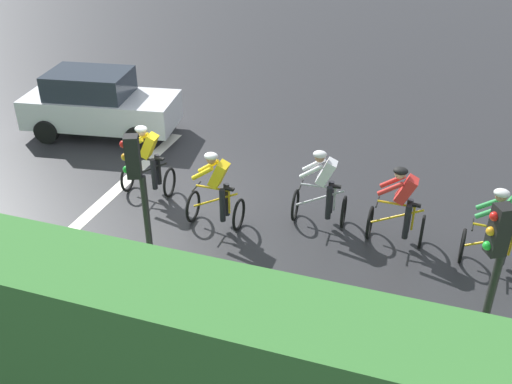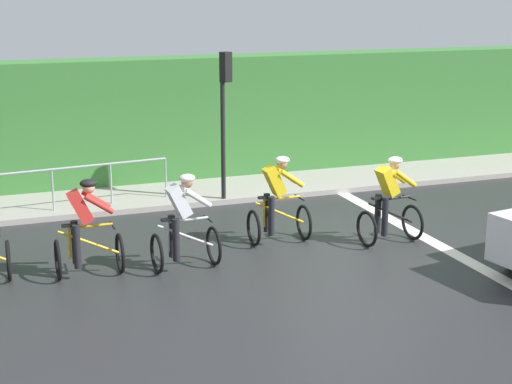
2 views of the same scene
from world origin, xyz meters
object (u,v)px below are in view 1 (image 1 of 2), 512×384
cyclist_mid (322,190)px  cyclist_fourth (217,192)px  cyclist_lead (498,232)px  pedestrian_railing_kerbside (334,339)px  car_white (99,104)px  traffic_light_near_crossing (141,205)px  traffic_light_far_junction (489,285)px  cyclist_second (400,208)px  cyclist_trailing (148,162)px

cyclist_mid → cyclist_fourth: size_ratio=1.00×
cyclist_lead → pedestrian_railing_kerbside: 4.28m
car_white → traffic_light_near_crossing: (6.32, 4.86, 1.35)m
car_white → traffic_light_near_crossing: traffic_light_near_crossing is taller
cyclist_lead → cyclist_fourth: 5.41m
cyclist_lead → cyclist_mid: size_ratio=1.00×
cyclist_fourth → traffic_light_far_junction: size_ratio=0.50×
car_white → pedestrian_railing_kerbside: (6.67, 7.95, -0.08)m
cyclist_second → cyclist_mid: (-0.21, -1.60, 0.00)m
cyclist_mid → traffic_light_far_junction: traffic_light_far_junction is taller
cyclist_lead → traffic_light_far_junction: bearing=-7.2°
cyclist_lead → cyclist_trailing: same height
pedestrian_railing_kerbside → cyclist_trailing: bearing=-128.8°
cyclist_lead → traffic_light_near_crossing: (3.29, -5.34, 1.43)m
cyclist_lead → car_white: bearing=-106.6°
cyclist_second → cyclist_fourth: same height
cyclist_lead → cyclist_mid: 3.42m
traffic_light_near_crossing → pedestrian_railing_kerbside: traffic_light_near_crossing is taller
cyclist_second → cyclist_fourth: 3.66m
cyclist_mid → cyclist_trailing: (0.03, -3.96, 0.00)m
cyclist_mid → cyclist_trailing: size_ratio=1.00×
cyclist_fourth → pedestrian_railing_kerbside: size_ratio=0.44×
traffic_light_near_crossing → traffic_light_far_junction: same height
car_white → cyclist_fourth: bearing=55.3°
cyclist_trailing → car_white: car_white is taller
cyclist_lead → pedestrian_railing_kerbside: size_ratio=0.44×
cyclist_lead → cyclist_second: 1.80m
cyclist_mid → cyclist_fourth: 2.16m
car_white → cyclist_trailing: bearing=47.9°
cyclist_trailing → traffic_light_near_crossing: 4.48m
traffic_light_far_junction → pedestrian_railing_kerbside: (0.02, -1.80, -1.43)m
traffic_light_near_crossing → cyclist_trailing: bearing=-151.9°
cyclist_mid → car_white: size_ratio=0.38×
cyclist_lead → cyclist_mid: same height
cyclist_lead → traffic_light_near_crossing: traffic_light_near_crossing is taller
traffic_light_far_junction → cyclist_second: bearing=-161.2°
cyclist_mid → cyclist_trailing: bearing=-89.6°
cyclist_second → traffic_light_near_crossing: traffic_light_near_crossing is taller
car_white → traffic_light_far_junction: traffic_light_far_junction is taller
cyclist_lead → car_white: size_ratio=0.38×
cyclist_lead → cyclist_fourth: size_ratio=1.00×
cyclist_trailing → car_white: size_ratio=0.38×
cyclist_lead → pedestrian_railing_kerbside: bearing=-31.8°
cyclist_mid → cyclist_second: bearing=82.6°
cyclist_fourth → traffic_light_far_junction: traffic_light_far_junction is taller
cyclist_lead → cyclist_fourth: (0.29, -5.40, 0.00)m
cyclist_mid → pedestrian_railing_kerbside: (4.12, 1.13, 0.00)m
cyclist_mid → car_white: 7.28m
car_white → traffic_light_near_crossing: 8.09m
cyclist_lead → traffic_light_far_junction: (3.61, -0.46, 1.43)m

